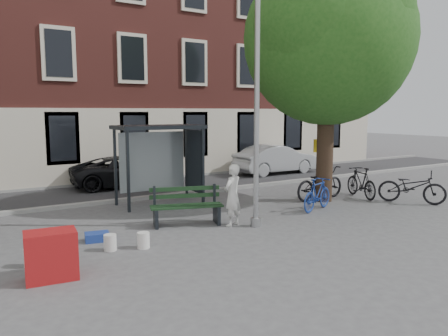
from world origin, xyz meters
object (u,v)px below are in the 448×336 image
red_stand (51,255)px  car_dark (127,171)px  painter (233,195)px  bench (186,208)px  lamppost (257,122)px  bike_a (320,183)px  bike_b (317,194)px  notice_sign (318,154)px  car_silver (276,159)px  bike_c (412,187)px  bike_d (361,182)px  bus_shelter (169,146)px

red_stand → car_dark: bearing=62.5°
painter → bench: bearing=-60.2°
lamppost → car_dark: 8.25m
red_stand → lamppost: bearing=10.7°
bench → bike_a: 5.55m
bike_b → red_stand: bearing=81.6°
red_stand → bike_b: bearing=10.7°
lamppost → notice_sign: lamppost is taller
car_silver → red_stand: (-12.20, -8.65, -0.26)m
lamppost → bike_c: (6.21, -0.35, -2.22)m
painter → bike_d: painter is taller
bike_b → car_dark: 8.17m
bus_shelter → notice_sign: (4.93, -1.96, -0.37)m
lamppost → bike_a: 4.92m
bike_d → notice_sign: 1.83m
bike_b → lamppost: bearing=81.8°
lamppost → bike_b: 3.61m
car_dark → bike_d: bearing=-131.6°
painter → car_dark: painter is taller
bike_d → red_stand: size_ratio=2.05×
bus_shelter → notice_sign: size_ratio=1.37×
car_dark → lamppost: bearing=-169.2°
bench → bike_b: (4.24, -0.64, 0.05)m
bus_shelter → car_silver: bus_shelter is taller
bike_b → notice_sign: size_ratio=0.82×
bike_d → red_stand: bike_d is taller
painter → car_silver: painter is taller
bench → bike_c: size_ratio=0.96×
red_stand → bike_a: bearing=16.3°
bench → bike_a: (5.52, 0.56, 0.12)m
bike_c → car_dark: (-6.94, 8.28, 0.06)m
bench → bike_d: bike_d is taller
bike_d → car_dark: bearing=-29.4°
car_silver → notice_sign: 6.09m
bike_d → red_stand: 11.11m
bike_a → red_stand: (-9.41, -2.75, -0.13)m
bike_c → red_stand: bike_c is taller
painter → bench: painter is taller
lamppost → bike_d: lamppost is taller
painter → bench: size_ratio=0.82×
bike_d → car_silver: (1.31, 6.45, 0.16)m
bus_shelter → bike_c: size_ratio=1.34×
red_stand → notice_sign: 10.25m
bike_d → notice_sign: size_ratio=0.88×
bike_b → car_dark: car_dark is taller
bench → bike_d: (6.99, 0.01, 0.09)m
lamppost → notice_sign: 4.98m
bike_a → red_stand: bike_a is taller
bike_b → notice_sign: notice_sign is taller
bus_shelter → bike_d: bus_shelter is taller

